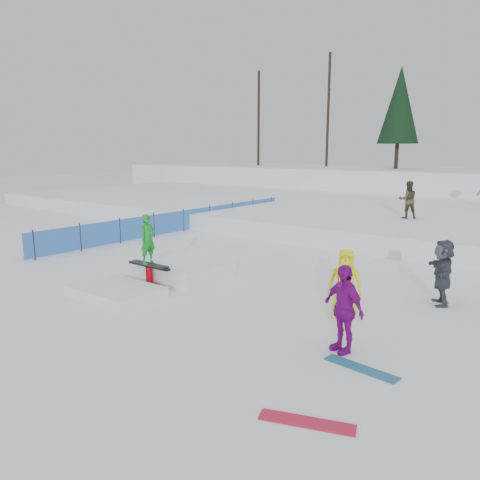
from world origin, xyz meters
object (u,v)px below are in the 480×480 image
Objects in this scene: spectator_dark at (443,272)px; jib_rail_feature at (164,273)px; walker_olive at (408,200)px; safety_fence at (183,220)px; spectator_purple at (343,308)px; spectator_yellow at (345,283)px.

jib_rail_feature reaches higher than spectator_dark.
walker_olive is 10.21m from spectator_dark.
safety_fence is 9.15× the size of spectator_purple.
spectator_dark reaches higher than safety_fence.
walker_olive is at bearing 75.89° from jib_rail_feature.
spectator_purple is 2.05m from spectator_yellow.
walker_olive reaches higher than jib_rail_feature.
jib_rail_feature is at bearing -49.32° from safety_fence.
spectator_dark is (12.90, -3.86, 0.30)m from safety_fence.
spectator_dark is 0.39× the size of jib_rail_feature.
spectator_purple reaches higher than spectator_dark.
walker_olive is at bearing 80.69° from spectator_yellow.
walker_olive is 11.91m from spectator_yellow.
spectator_purple reaches higher than safety_fence.
spectator_purple is at bearing 68.50° from walker_olive.
jib_rail_feature is at bearing 40.89° from walker_olive.
spectator_purple is 6.47m from jib_rail_feature.
spectator_purple is at bearing -33.37° from safety_fence.
jib_rail_feature is (-3.08, -12.27, -1.35)m from walker_olive.
safety_fence is 13.47m from spectator_dark.
walker_olive is 1.01× the size of spectator_dark.
spectator_purple reaches higher than spectator_yellow.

